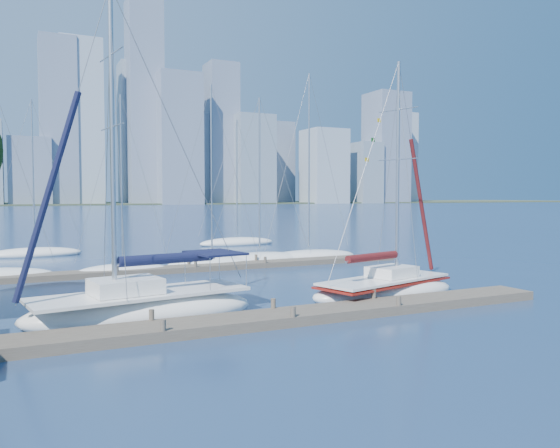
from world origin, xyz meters
name	(u,v)px	position (x,y,z in m)	size (l,w,h in m)	color
ground	(283,322)	(0.00, 0.00, 0.00)	(700.00, 700.00, 0.00)	navy
near_dock	(283,317)	(0.00, 0.00, 0.20)	(26.00, 2.00, 0.40)	#494036
far_dock	(206,267)	(2.00, 16.00, 0.18)	(30.00, 1.80, 0.36)	#494036
far_shore	(38,204)	(0.00, 320.00, 0.00)	(800.00, 100.00, 1.50)	#38472D
sailboat_navy	(142,295)	(-4.95, 3.00, 1.00)	(9.72, 4.50, 13.79)	white
sailboat_maroon	(385,278)	(6.92, 2.66, 0.96)	(8.50, 4.70, 12.25)	white
bg_boat_1	(123,270)	(-3.42, 16.58, 0.24)	(6.09, 3.05, 11.76)	white
bg_boat_2	(212,263)	(2.92, 17.57, 0.26)	(6.84, 3.74, 13.12)	white
bg_boat_3	(260,259)	(6.80, 18.00, 0.27)	(7.90, 4.28, 12.65)	white
bg_boat_4	(309,256)	(11.05, 18.13, 0.28)	(8.56, 3.67, 14.83)	white
bg_boat_6	(35,253)	(-8.28, 30.12, 0.26)	(7.44, 2.58, 13.26)	white
bg_boat_7	(237,242)	(10.59, 32.51, 0.27)	(8.19, 3.54, 13.05)	white
skyline	(73,137)	(17.11, 290.45, 35.84)	(504.59, 51.31, 115.98)	gray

